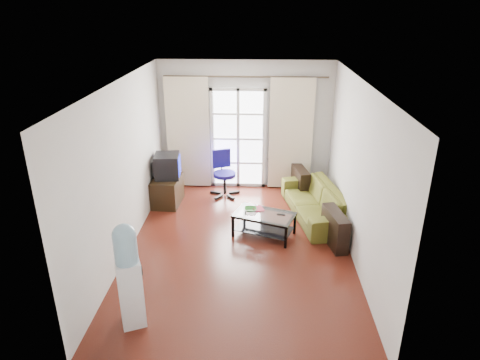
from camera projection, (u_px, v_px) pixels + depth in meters
The scene contains 20 objects.
floor at pixel (240, 246), 7.10m from camera, with size 5.20×5.20×0.00m, color #572014.
ceiling at pixel (240, 82), 6.05m from camera, with size 5.20×5.20×0.00m, color white.
wall_back at pixel (245, 126), 8.97m from camera, with size 3.60×0.02×2.70m, color silver.
wall_front at pixel (227, 268), 4.18m from camera, with size 3.60×0.02×2.70m, color silver.
wall_left at pixel (124, 169), 6.65m from camera, with size 0.02×5.20×2.70m, color silver.
wall_right at pixel (358, 173), 6.50m from camera, with size 0.02×5.20×2.70m, color silver.
french_door at pixel (238, 139), 9.03m from camera, with size 1.16×0.06×2.15m.
curtain_rod at pixel (245, 77), 8.48m from camera, with size 0.04×0.04×3.30m, color #4C3F2D.
curtain_left at pixel (188, 133), 8.97m from camera, with size 0.90×0.07×2.35m, color beige.
curtain_right at pixel (291, 135), 8.88m from camera, with size 0.90×0.07×2.35m, color beige.
radiator at pixel (282, 173), 9.24m from camera, with size 0.64×0.12×0.64m, color gray.
sofa at pixel (315, 202), 8.00m from camera, with size 1.18×2.14×0.59m, color olive.
coffee_table at pixel (264, 222), 7.35m from camera, with size 1.15×0.89×0.41m.
bowl at pixel (250, 209), 7.39m from camera, with size 0.22×0.22×0.05m, color #379752.
book at pixel (253, 209), 7.43m from camera, with size 0.23×0.27×0.02m, color #AD2815.
remote at pixel (281, 214), 7.26m from camera, with size 0.14×0.04×0.02m, color black.
tv_stand at pixel (167, 191), 8.51m from camera, with size 0.50×0.75×0.55m, color black.
crt_tv at pixel (166, 166), 8.37m from camera, with size 0.56×0.55×0.47m.
task_chair at pixel (224, 182), 8.91m from camera, with size 0.83×0.83×0.95m.
water_cooler at pixel (129, 274), 5.13m from camera, with size 0.37×0.37×1.41m.
Camera 1 is at (0.29, -6.11, 3.76)m, focal length 32.00 mm.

